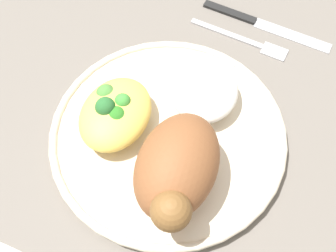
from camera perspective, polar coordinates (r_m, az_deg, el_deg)
ground_plane at (r=0.48m, az=0.00°, el=-1.72°), size 2.00×2.00×0.00m
plate at (r=0.47m, az=0.00°, el=-1.15°), size 0.28×0.28×0.02m
roasted_chicken at (r=0.40m, az=1.27°, el=-6.10°), size 0.13×0.08×0.07m
rice_pile at (r=0.47m, az=5.31°, el=4.94°), size 0.09×0.08×0.03m
mac_cheese_with_broccoli at (r=0.45m, az=-7.62°, el=1.93°), size 0.10×0.08×0.04m
fork at (r=0.57m, az=10.85°, el=12.09°), size 0.03×0.14×0.01m
knife at (r=0.60m, az=12.34°, el=14.53°), size 0.04×0.19×0.01m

